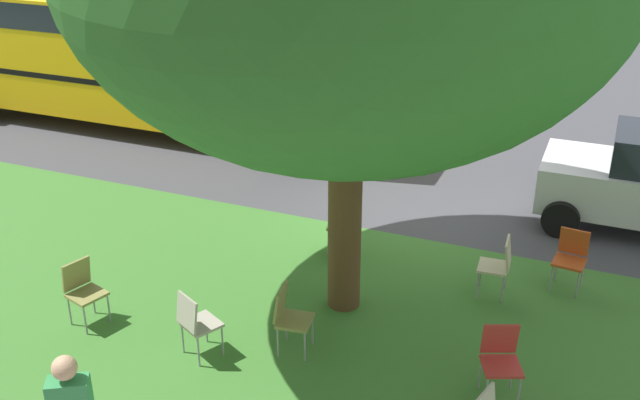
# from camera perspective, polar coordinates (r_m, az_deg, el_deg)

# --- Properties ---
(ground) EXTENTS (80.00, 80.00, 0.00)m
(ground) POSITION_cam_1_polar(r_m,az_deg,el_deg) (12.19, 6.49, -2.31)
(ground) COLOR #424247
(grass_verge) EXTENTS (48.00, 6.00, 0.01)m
(grass_verge) POSITION_cam_1_polar(r_m,az_deg,el_deg) (9.57, 0.92, -10.36)
(grass_verge) COLOR #3D752D
(grass_verge) RESTS_ON ground
(chair_0) EXTENTS (0.54, 0.55, 0.88)m
(chair_0) POSITION_cam_1_polar(r_m,az_deg,el_deg) (8.56, 13.81, -11.69)
(chair_0) COLOR #B7332D
(chair_0) RESTS_ON ground
(chair_1) EXTENTS (0.56, 0.56, 0.88)m
(chair_1) POSITION_cam_1_polar(r_m,az_deg,el_deg) (9.02, -9.61, -9.19)
(chair_1) COLOR #ADA393
(chair_1) RESTS_ON ground
(chair_2) EXTENTS (0.52, 0.52, 0.88)m
(chair_2) POSITION_cam_1_polar(r_m,az_deg,el_deg) (10.01, -17.89, -6.48)
(chair_2) COLOR olive
(chair_2) RESTS_ON ground
(chair_3) EXTENTS (0.45, 0.45, 0.88)m
(chair_3) POSITION_cam_1_polar(r_m,az_deg,el_deg) (10.39, 13.70, -4.74)
(chair_3) COLOR beige
(chair_3) RESTS_ON ground
(chair_4) EXTENTS (0.46, 0.46, 0.88)m
(chair_4) POSITION_cam_1_polar(r_m,az_deg,el_deg) (10.86, 18.87, -4.05)
(chair_4) COLOR #C64C1E
(chair_4) RESTS_ON ground
(chair_6) EXTENTS (0.48, 0.47, 0.88)m
(chair_6) POSITION_cam_1_polar(r_m,az_deg,el_deg) (9.02, -2.40, -8.85)
(chair_6) COLOR olive
(chair_6) RESTS_ON ground
(chair_7) EXTENTS (0.49, 0.48, 0.88)m
(chair_7) POSITION_cam_1_polar(r_m,az_deg,el_deg) (11.24, 2.06, -1.63)
(chair_7) COLOR olive
(chair_7) RESTS_ON ground
(school_bus) EXTENTS (10.40, 2.80, 2.88)m
(school_bus) POSITION_cam_1_polar(r_m,az_deg,el_deg) (16.90, -13.15, 11.24)
(school_bus) COLOR yellow
(school_bus) RESTS_ON ground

